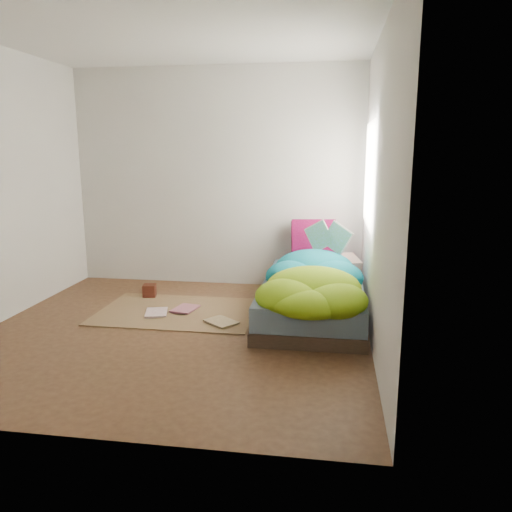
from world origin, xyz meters
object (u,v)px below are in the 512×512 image
(open_book, at_px, (328,228))
(bed, at_px, (313,297))
(floor_book_a, at_px, (146,313))
(pillow_magenta, at_px, (313,242))
(floor_book_b, at_px, (176,308))
(wooden_box, at_px, (150,290))

(open_book, bearing_deg, bed, -81.75)
(bed, bearing_deg, floor_book_a, -169.23)
(pillow_magenta, xyz_separation_m, floor_book_a, (-1.63, -1.15, -0.57))
(pillow_magenta, distance_m, floor_book_b, 1.76)
(wooden_box, relative_size, floor_book_b, 0.47)
(open_book, height_order, floor_book_a, open_book)
(floor_book_a, bearing_deg, wooden_box, 91.32)
(floor_book_a, xyz_separation_m, floor_book_b, (0.25, 0.20, 0.00))
(wooden_box, height_order, floor_book_a, wooden_box)
(floor_book_b, bearing_deg, open_book, 32.70)
(pillow_magenta, height_order, wooden_box, pillow_magenta)
(floor_book_b, bearing_deg, pillow_magenta, 46.80)
(bed, xyz_separation_m, floor_book_b, (-1.41, -0.12, -0.14))
(open_book, distance_m, floor_book_a, 2.11)
(floor_book_a, distance_m, floor_book_b, 0.32)
(bed, xyz_separation_m, floor_book_a, (-1.66, -0.32, -0.15))
(open_book, relative_size, wooden_box, 3.25)
(bed, relative_size, open_book, 4.52)
(bed, bearing_deg, floor_book_b, -175.27)
(pillow_magenta, height_order, floor_book_b, pillow_magenta)
(open_book, xyz_separation_m, wooden_box, (-1.97, -0.17, -0.73))
(open_book, bearing_deg, pillow_magenta, 137.88)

